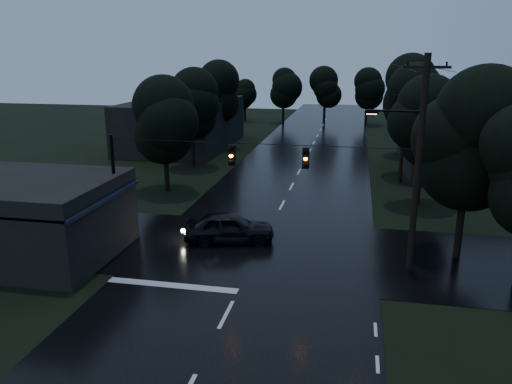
% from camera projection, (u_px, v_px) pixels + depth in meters
% --- Properties ---
extents(main_road, '(12.00, 120.00, 0.02)m').
position_uv_depth(main_road, '(299.00, 172.00, 43.31)').
color(main_road, black).
rests_on(main_road, ground).
extents(cross_street, '(60.00, 9.00, 0.02)m').
position_uv_depth(cross_street, '(260.00, 249.00, 26.31)').
color(cross_street, black).
rests_on(cross_street, ground).
extents(building_far_right, '(10.00, 14.00, 4.40)m').
position_uv_depth(building_far_right, '(463.00, 145.00, 43.84)').
color(building_far_right, black).
rests_on(building_far_right, ground).
extents(building_far_left, '(10.00, 16.00, 5.00)m').
position_uv_depth(building_far_left, '(183.00, 124.00, 54.73)').
color(building_far_left, black).
rests_on(building_far_left, ground).
extents(utility_pole_main, '(3.50, 0.30, 10.00)m').
position_uv_depth(utility_pole_main, '(416.00, 161.00, 22.55)').
color(utility_pole_main, black).
rests_on(utility_pole_main, ground).
extents(utility_pole_far, '(2.00, 0.30, 7.50)m').
position_uv_depth(utility_pole_far, '(403.00, 134.00, 38.81)').
color(utility_pole_far, black).
rests_on(utility_pole_far, ground).
extents(anchor_pole_left, '(0.18, 0.18, 6.00)m').
position_uv_depth(anchor_pole_left, '(115.00, 192.00, 25.98)').
color(anchor_pole_left, black).
rests_on(anchor_pole_left, ground).
extents(span_signals, '(15.00, 0.37, 1.12)m').
position_uv_depth(span_signals, '(267.00, 156.00, 23.84)').
color(span_signals, black).
rests_on(span_signals, ground).
extents(tree_corner_near, '(4.48, 4.48, 9.44)m').
position_uv_depth(tree_corner_near, '(470.00, 140.00, 23.75)').
color(tree_corner_near, black).
rests_on(tree_corner_near, ground).
extents(tree_left_a, '(3.92, 3.92, 8.26)m').
position_uv_depth(tree_left_a, '(164.00, 121.00, 36.05)').
color(tree_left_a, black).
rests_on(tree_left_a, ground).
extents(tree_left_b, '(4.20, 4.20, 8.85)m').
position_uv_depth(tree_left_b, '(191.00, 105.00, 43.62)').
color(tree_left_b, black).
rests_on(tree_left_b, ground).
extents(tree_left_c, '(4.48, 4.48, 9.44)m').
position_uv_depth(tree_left_c, '(216.00, 92.00, 53.07)').
color(tree_left_c, black).
rests_on(tree_left_c, ground).
extents(tree_right_a, '(4.20, 4.20, 8.85)m').
position_uv_depth(tree_right_a, '(424.00, 122.00, 32.54)').
color(tree_right_a, black).
rests_on(tree_right_a, ground).
extents(tree_right_b, '(4.48, 4.48, 9.44)m').
position_uv_depth(tree_right_b, '(420.00, 105.00, 39.88)').
color(tree_right_b, black).
rests_on(tree_right_b, ground).
extents(tree_right_c, '(4.76, 4.76, 10.03)m').
position_uv_depth(tree_right_c, '(415.00, 91.00, 49.11)').
color(tree_right_c, black).
rests_on(tree_right_c, ground).
extents(car, '(5.18, 3.02, 1.66)m').
position_uv_depth(car, '(229.00, 227.00, 27.15)').
color(car, black).
rests_on(car, ground).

